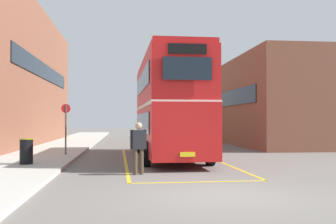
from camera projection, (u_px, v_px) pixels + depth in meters
ground_plane at (163, 150)px, 23.85m from camera, size 135.60×135.60×0.00m
sidewalk_left at (60, 147)px, 25.52m from camera, size 4.00×57.60×0.14m
brick_building_left at (0, 78)px, 28.23m from camera, size 6.31×22.94×9.70m
depot_building_right at (288, 102)px, 29.00m from camera, size 8.45×13.71×6.26m
double_decker_bus at (168, 105)px, 18.79m from camera, size 2.96×10.68×4.75m
single_deck_bus at (180, 122)px, 37.71m from camera, size 3.24×8.50×3.02m
pedestrian_boarding at (138, 144)px, 13.03m from camera, size 0.55×0.38×1.74m
litter_bin at (26, 151)px, 14.92m from camera, size 0.51×0.51×0.97m
bus_stop_sign at (66, 124)px, 19.12m from camera, size 0.44×0.10×2.46m
bay_marking_yellow at (173, 162)px, 16.80m from camera, size 4.41×12.70×0.01m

